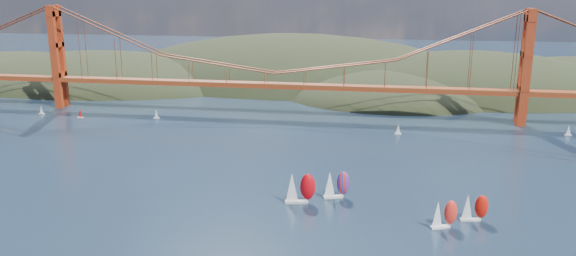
% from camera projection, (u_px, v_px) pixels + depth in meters
% --- Properties ---
extents(headlands, '(725.00, 225.00, 96.00)m').
position_uv_depth(headlands, '(368.00, 103.00, 380.16)').
color(headlands, black).
rests_on(headlands, ground).
extents(bridge, '(552.00, 12.00, 55.00)m').
position_uv_depth(bridge, '(272.00, 53.00, 282.84)').
color(bridge, '#8B3715').
rests_on(bridge, ground).
extents(racer_0, '(9.67, 5.02, 10.86)m').
position_uv_depth(racer_0, '(299.00, 188.00, 172.99)').
color(racer_0, silver).
rests_on(racer_0, ground).
extents(racer_1, '(8.02, 5.58, 8.98)m').
position_uv_depth(racer_1, '(444.00, 214.00, 155.63)').
color(racer_1, white).
rests_on(racer_1, ground).
extents(racer_2, '(7.90, 3.90, 8.89)m').
position_uv_depth(racer_2, '(474.00, 207.00, 160.29)').
color(racer_2, white).
rests_on(racer_2, ground).
extents(racer_rwb, '(8.81, 5.56, 9.85)m').
position_uv_depth(racer_rwb, '(336.00, 184.00, 177.46)').
color(racer_rwb, silver).
rests_on(racer_rwb, ground).
extents(distant_boat_1, '(3.00, 2.00, 4.70)m').
position_uv_depth(distant_boat_1, '(41.00, 110.00, 292.03)').
color(distant_boat_1, silver).
rests_on(distant_boat_1, ground).
extents(distant_boat_2, '(3.00, 2.00, 4.70)m').
position_uv_depth(distant_boat_2, '(80.00, 113.00, 284.00)').
color(distant_boat_2, silver).
rests_on(distant_boat_2, ground).
extents(distant_boat_3, '(3.00, 2.00, 4.70)m').
position_uv_depth(distant_boat_3, '(156.00, 114.00, 282.64)').
color(distant_boat_3, silver).
rests_on(distant_boat_3, ground).
extents(distant_boat_4, '(3.00, 2.00, 4.70)m').
position_uv_depth(distant_boat_4, '(569.00, 130.00, 250.86)').
color(distant_boat_4, silver).
rests_on(distant_boat_4, ground).
extents(distant_boat_8, '(3.00, 2.00, 4.70)m').
position_uv_depth(distant_boat_8, '(398.00, 129.00, 253.00)').
color(distant_boat_8, silver).
rests_on(distant_boat_8, ground).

